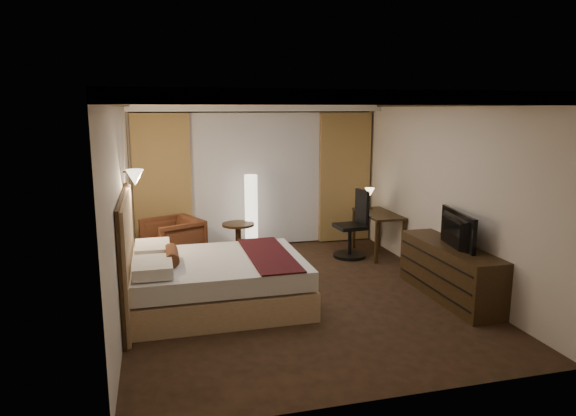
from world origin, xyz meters
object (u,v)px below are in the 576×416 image
object	(u,v)px
desk	(378,233)
dresser	(449,271)
television	(450,224)
armchair	(173,239)
floor_lamp	(251,214)
office_chair	(350,224)
bed	(219,282)
side_table	(238,241)

from	to	relation	value
desk	dresser	xyz separation A→B (m)	(0.05, -2.21, -0.01)
dresser	television	world-z (taller)	television
armchair	floor_lamp	size ratio (longest dim) A/B	0.60
armchair	television	xyz separation A→B (m)	(3.56, -2.51, 0.61)
office_chair	television	size ratio (longest dim) A/B	1.13
bed	armchair	distance (m)	2.07
floor_lamp	desk	xyz separation A→B (m)	(2.16, -0.60, -0.34)
television	dresser	bearing A→B (deg)	-79.80
side_table	dresser	bearing A→B (deg)	-46.59
side_table	dresser	size ratio (longest dim) A/B	0.32
side_table	desk	size ratio (longest dim) A/B	0.55
floor_lamp	desk	bearing A→B (deg)	-15.56
bed	television	bearing A→B (deg)	-9.41
side_table	floor_lamp	world-z (taller)	floor_lamp
desk	dresser	bearing A→B (deg)	-88.71
office_chair	television	xyz separation A→B (m)	(0.57, -2.16, 0.45)
floor_lamp	desk	distance (m)	2.26
floor_lamp	dresser	xyz separation A→B (m)	(2.21, -2.81, -0.35)
armchair	office_chair	world-z (taller)	office_chair
desk	television	bearing A→B (deg)	-89.48
office_chair	dresser	size ratio (longest dim) A/B	0.62
desk	office_chair	size ratio (longest dim) A/B	0.94
office_chair	side_table	bearing A→B (deg)	162.69
bed	dresser	world-z (taller)	dresser
side_table	desk	bearing A→B (deg)	-9.47
bed	television	xyz separation A→B (m)	(3.05, -0.51, 0.71)
armchair	desk	xyz separation A→B (m)	(3.54, -0.30, -0.05)
desk	office_chair	distance (m)	0.59
armchair	dresser	distance (m)	4.38
office_chair	dresser	xyz separation A→B (m)	(0.60, -2.16, -0.22)
bed	armchair	xyz separation A→B (m)	(-0.51, 2.01, 0.10)
side_table	television	xyz separation A→B (m)	(2.45, -2.62, 0.73)
armchair	television	bearing A→B (deg)	31.14
bed	office_chair	distance (m)	2.99
side_table	floor_lamp	size ratio (longest dim) A/B	0.43
bed	floor_lamp	distance (m)	2.50
desk	side_table	bearing A→B (deg)	170.53
side_table	office_chair	world-z (taller)	office_chair
floor_lamp	office_chair	xyz separation A→B (m)	(1.61, -0.65, -0.13)
armchair	side_table	distance (m)	1.12
dresser	side_table	bearing A→B (deg)	133.41
armchair	desk	size ratio (longest dim) A/B	0.77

